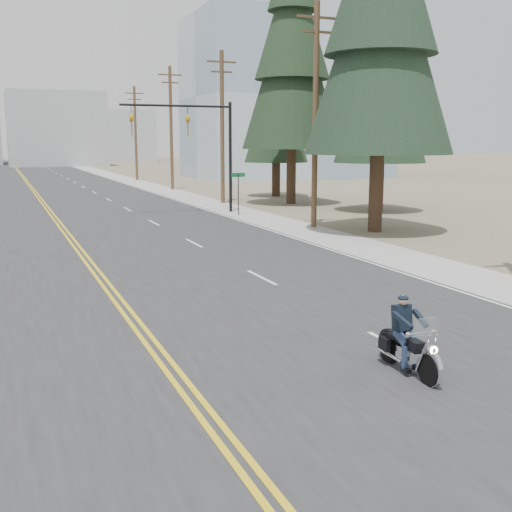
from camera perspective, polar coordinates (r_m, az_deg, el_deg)
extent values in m
plane|color=#776D56|center=(9.09, -0.09, -19.34)|extent=(400.00, 400.00, 0.00)
cube|color=#303033|center=(77.55, -19.66, 6.17)|extent=(20.00, 200.00, 0.01)
cube|color=#A5A5A0|center=(78.82, -11.24, 6.61)|extent=(3.00, 200.00, 0.01)
cylinder|color=black|center=(41.77, -2.29, 8.71)|extent=(0.20, 0.20, 7.00)
cylinder|color=black|center=(40.78, -7.09, 13.11)|extent=(7.00, 0.14, 0.14)
imported|color=#BF8C0C|center=(40.94, -6.10, 12.21)|extent=(0.21, 0.26, 1.30)
imported|color=#BF8C0C|center=(40.13, -11.02, 12.13)|extent=(0.21, 0.26, 1.30)
cylinder|color=black|center=(39.93, -1.58, 5.50)|extent=(0.06, 0.06, 2.60)
cube|color=#0C5926|center=(39.85, -1.59, 7.22)|extent=(0.90, 0.03, 0.25)
cylinder|color=brown|center=(34.08, 5.30, 12.17)|extent=(0.30, 0.30, 11.50)
cube|color=brown|center=(34.62, 5.44, 20.38)|extent=(2.20, 0.12, 0.12)
cube|color=brown|center=(34.51, 5.42, 19.23)|extent=(1.60, 0.12, 0.12)
cylinder|color=brown|center=(47.93, -3.02, 11.27)|extent=(0.30, 0.30, 11.00)
cube|color=brown|center=(48.26, -3.08, 16.86)|extent=(2.20, 0.12, 0.12)
cube|color=brown|center=(48.18, -3.07, 16.03)|extent=(1.60, 0.12, 0.12)
cylinder|color=brown|center=(62.32, -7.55, 11.14)|extent=(0.30, 0.30, 11.50)
cube|color=brown|center=(62.62, -7.66, 15.67)|extent=(2.20, 0.12, 0.12)
cube|color=brown|center=(62.55, -7.65, 15.04)|extent=(1.60, 0.12, 0.12)
cylinder|color=brown|center=(78.90, -10.65, 10.63)|extent=(0.30, 0.30, 11.00)
cube|color=brown|center=(79.10, -10.77, 14.03)|extent=(2.20, 0.12, 0.12)
cube|color=brown|center=(79.05, -10.75, 13.53)|extent=(1.60, 0.12, 0.12)
cube|color=#9EB5CC|center=(85.06, 2.62, 13.76)|extent=(24.00, 16.00, 20.00)
cube|color=#ADB2B7|center=(132.84, -17.33, 10.69)|extent=(18.00, 14.00, 14.00)
cube|color=#B7BCC6|center=(125.05, -1.69, 12.12)|extent=(16.00, 12.00, 18.00)
cube|color=#B7BCC6|center=(159.83, -11.88, 10.38)|extent=(14.00, 14.00, 12.00)
cylinder|color=#382619|center=(33.03, 10.60, 5.50)|extent=(0.76, 0.76, 3.89)
cone|color=black|center=(33.35, 11.06, 18.95)|extent=(7.35, 7.35, 11.67)
cylinder|color=#382619|center=(43.14, 10.82, 6.05)|extent=(0.70, 0.70, 3.18)
cone|color=black|center=(43.18, 11.10, 14.50)|extent=(5.96, 5.96, 9.54)
cone|color=black|center=(43.48, 11.23, 18.05)|extent=(4.47, 4.47, 7.16)
cylinder|color=#382619|center=(47.73, 3.14, 7.08)|extent=(0.70, 0.70, 4.01)
cone|color=black|center=(47.99, 3.24, 16.70)|extent=(7.23, 7.23, 12.04)
cone|color=black|center=(48.51, 3.28, 20.70)|extent=(5.42, 5.42, 9.03)
cylinder|color=#382619|center=(54.33, 1.79, 6.83)|extent=(0.67, 0.67, 2.85)
cone|color=black|center=(54.31, 1.82, 12.86)|extent=(5.33, 5.33, 8.56)
cone|color=black|center=(54.48, 1.84, 15.40)|extent=(3.99, 3.99, 6.42)
cone|color=black|center=(54.76, 1.85, 17.93)|extent=(2.66, 2.66, 4.56)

